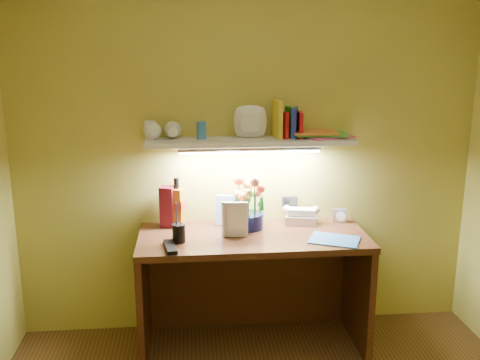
% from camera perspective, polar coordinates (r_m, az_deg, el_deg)
% --- Properties ---
extents(desk, '(1.40, 0.60, 0.75)m').
position_cam_1_polar(desk, '(3.44, 1.37, -11.75)').
color(desk, '#381D0F').
rests_on(desk, ground).
extents(flower_bouquet, '(0.28, 0.28, 0.34)m').
position_cam_1_polar(flower_bouquet, '(3.36, 0.90, -2.41)').
color(flower_bouquet, '#0A0F37').
rests_on(flower_bouquet, desk).
extents(telephone, '(0.22, 0.19, 0.12)m').
position_cam_1_polar(telephone, '(3.51, 6.54, -3.67)').
color(telephone, beige).
rests_on(telephone, desk).
extents(desk_clock, '(0.10, 0.07, 0.09)m').
position_cam_1_polar(desk_clock, '(3.58, 10.60, -3.73)').
color(desk_clock, '#AAAAAE').
rests_on(desk_clock, desk).
extents(whisky_bottle, '(0.11, 0.11, 0.32)m').
position_cam_1_polar(whisky_bottle, '(3.43, -6.74, -2.36)').
color(whisky_bottle, '#A36515').
rests_on(whisky_bottle, desk).
extents(whisky_box, '(0.10, 0.10, 0.26)m').
position_cam_1_polar(whisky_box, '(3.43, -7.75, -2.84)').
color(whisky_box, maroon).
rests_on(whisky_box, desk).
extents(pen_cup, '(0.09, 0.09, 0.19)m').
position_cam_1_polar(pen_cup, '(3.16, -6.56, -5.00)').
color(pen_cup, black).
rests_on(pen_cup, desk).
extents(art_card, '(0.20, 0.10, 0.20)m').
position_cam_1_polar(art_card, '(3.43, -1.00, -3.31)').
color(art_card, white).
rests_on(art_card, desk).
extents(tv_remote, '(0.09, 0.21, 0.02)m').
position_cam_1_polar(tv_remote, '(3.09, -7.46, -7.08)').
color(tv_remote, black).
rests_on(tv_remote, desk).
extents(blue_folder, '(0.35, 0.31, 0.01)m').
position_cam_1_polar(blue_folder, '(3.25, 10.03, -6.30)').
color(blue_folder, '#3474C2').
rests_on(blue_folder, desk).
extents(desk_book_a, '(0.14, 0.10, 0.20)m').
position_cam_1_polar(desk_book_a, '(3.21, -1.82, -4.48)').
color(desk_book_a, beige).
rests_on(desk_book_a, desk).
extents(desk_book_b, '(0.16, 0.04, 0.22)m').
position_cam_1_polar(desk_book_b, '(3.23, -1.98, -4.21)').
color(desk_book_b, white).
rests_on(desk_book_b, desk).
extents(wall_shelf, '(1.32, 0.30, 0.27)m').
position_cam_1_polar(wall_shelf, '(3.32, 1.46, 4.74)').
color(wall_shelf, white).
rests_on(wall_shelf, ground).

